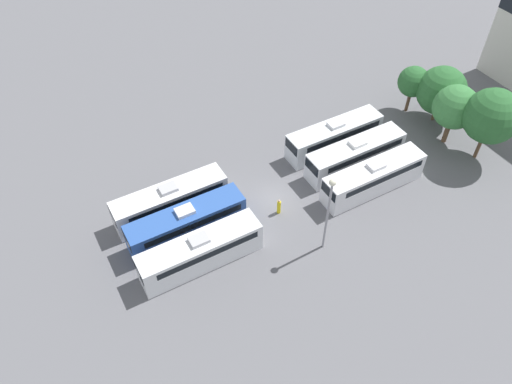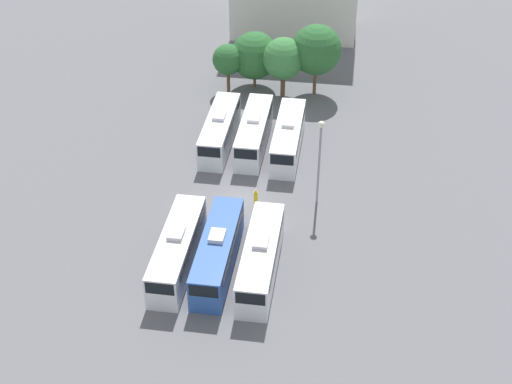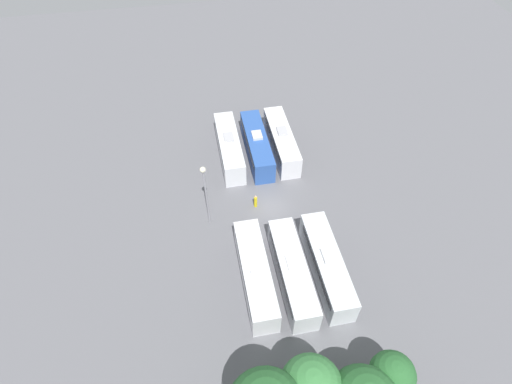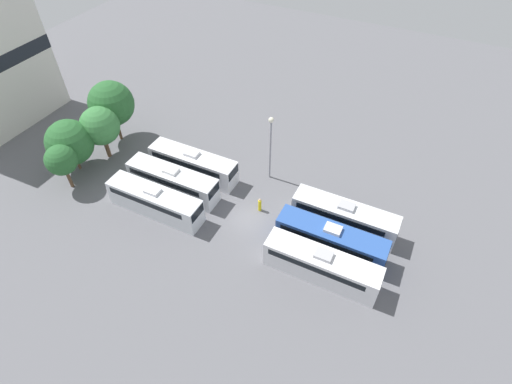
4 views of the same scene
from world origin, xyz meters
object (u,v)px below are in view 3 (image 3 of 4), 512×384
at_px(bus_3, 327,265).
at_px(bus_5, 255,273).
at_px(light_pole, 205,187).
at_px(bus_1, 257,145).
at_px(bus_0, 282,141).
at_px(tree_0, 392,375).
at_px(bus_2, 229,147).
at_px(bus_4, 292,272).
at_px(worker_person, 256,201).

height_order(bus_3, bus_5, same).
height_order(bus_5, light_pole, light_pole).
xyz_separation_m(bus_1, light_pole, (7.20, 9.88, 4.00)).
relative_size(bus_0, bus_1, 1.00).
relative_size(bus_0, tree_0, 1.90).
distance_m(bus_2, bus_5, 18.45).
relative_size(bus_1, bus_3, 1.00).
bearing_deg(bus_1, light_pole, 53.92).
bearing_deg(bus_1, bus_3, 100.20).
xyz_separation_m(bus_2, light_pole, (3.71, 10.15, 4.00)).
relative_size(bus_4, tree_0, 1.90).
bearing_deg(bus_3, light_pole, -39.36).
distance_m(bus_2, bus_4, 19.22).
relative_size(bus_2, bus_4, 1.00).
bearing_deg(worker_person, bus_4, 99.35).
distance_m(bus_0, tree_0, 30.13).
bearing_deg(bus_2, light_pole, 69.94).
bearing_deg(bus_4, bus_0, -100.13).
distance_m(bus_5, worker_person, 9.85).
xyz_separation_m(bus_4, light_pole, (7.06, -8.78, 4.00)).
xyz_separation_m(bus_1, worker_person, (1.80, 8.55, -0.84)).
relative_size(bus_1, bus_5, 1.00).
distance_m(bus_4, worker_person, 10.28).
height_order(bus_0, bus_5, same).
distance_m(bus_0, bus_1, 3.24).
bearing_deg(bus_4, bus_3, -177.68).
xyz_separation_m(bus_4, tree_0, (-4.62, 11.15, 2.29)).
distance_m(bus_4, bus_5, 3.53).
relative_size(bus_0, bus_4, 1.00).
bearing_deg(bus_0, bus_4, 79.87).
bearing_deg(bus_2, bus_0, 179.48).
distance_m(bus_3, bus_4, 3.47).
distance_m(bus_0, worker_person, 10.13).
relative_size(bus_1, tree_0, 1.90).
bearing_deg(light_pole, bus_5, 113.23).
distance_m(bus_0, bus_3, 18.73).
bearing_deg(bus_0, tree_0, 92.38).
height_order(bus_3, light_pole, light_pole).
distance_m(bus_3, bus_5, 6.98).
bearing_deg(bus_2, worker_person, 100.85).
bearing_deg(bus_5, bus_3, 177.26).
relative_size(bus_1, bus_4, 1.00).
height_order(bus_0, bus_1, same).
relative_size(worker_person, light_pole, 0.21).
xyz_separation_m(bus_2, worker_person, (-1.69, 8.81, -0.84)).
bearing_deg(bus_0, worker_person, 60.09).
xyz_separation_m(bus_3, bus_4, (3.47, 0.14, 0.00)).
height_order(bus_4, light_pole, light_pole).
distance_m(worker_person, light_pole, 7.37).
bearing_deg(worker_person, bus_3, 117.26).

